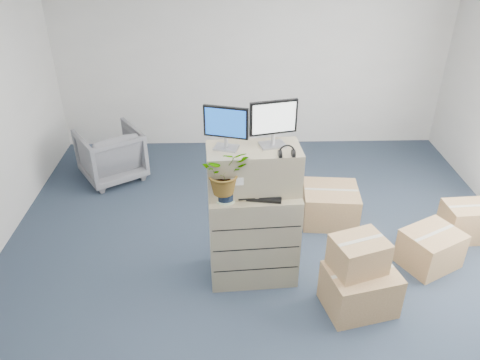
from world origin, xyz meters
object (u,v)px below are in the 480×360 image
object	(u,v)px
office_chair	(111,152)
filing_cabinet_lower	(253,234)
keyboard	(258,196)
water_bottle	(261,177)
potted_plant	(225,176)
monitor_right	(273,121)
monitor_left	(226,125)

from	to	relation	value
office_chair	filing_cabinet_lower	bearing A→B (deg)	99.10
filing_cabinet_lower	keyboard	size ratio (longest dim) A/B	2.26
water_bottle	potted_plant	bearing A→B (deg)	-147.24
filing_cabinet_lower	monitor_right	bearing A→B (deg)	25.52
filing_cabinet_lower	monitor_left	world-z (taller)	monitor_left
water_bottle	potted_plant	size ratio (longest dim) A/B	0.42
monitor_right	water_bottle	world-z (taller)	monitor_right
monitor_right	office_chair	distance (m)	3.18
potted_plant	office_chair	bearing A→B (deg)	125.99
water_bottle	potted_plant	xyz separation A→B (m)	(-0.34, -0.22, 0.14)
filing_cabinet_lower	potted_plant	distance (m)	0.83
monitor_left	water_bottle	world-z (taller)	monitor_left
filing_cabinet_lower	water_bottle	bearing A→B (deg)	45.31
monitor_right	potted_plant	xyz separation A→B (m)	(-0.45, -0.24, -0.43)
filing_cabinet_lower	water_bottle	xyz separation A→B (m)	(0.07, 0.08, 0.63)
monitor_left	monitor_right	bearing A→B (deg)	22.46
water_bottle	office_chair	distance (m)	2.93
monitor_right	filing_cabinet_lower	bearing A→B (deg)	-164.10
monitor_right	monitor_left	bearing A→B (deg)	172.80
office_chair	monitor_left	bearing A→B (deg)	95.64
monitor_right	office_chair	xyz separation A→B (m)	(-2.08, 2.01, -1.31)
filing_cabinet_lower	monitor_left	size ratio (longest dim) A/B	2.50
keyboard	office_chair	bearing A→B (deg)	141.07
filing_cabinet_lower	keyboard	bearing A→B (deg)	-75.75
filing_cabinet_lower	water_bottle	world-z (taller)	water_bottle
monitor_right	office_chair	size ratio (longest dim) A/B	0.55
keyboard	water_bottle	world-z (taller)	water_bottle
keyboard	office_chair	size ratio (longest dim) A/B	0.56
monitor_left	water_bottle	bearing A→B (deg)	21.23
filing_cabinet_lower	potted_plant	size ratio (longest dim) A/B	1.94
monitor_right	water_bottle	distance (m)	0.59
potted_plant	office_chair	world-z (taller)	potted_plant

